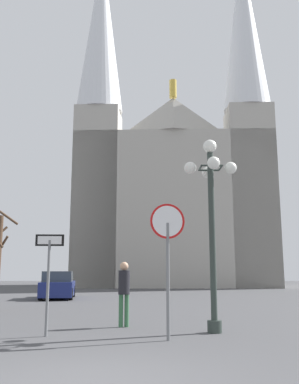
{
  "coord_description": "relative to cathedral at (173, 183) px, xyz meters",
  "views": [
    {
      "loc": [
        0.9,
        -6.16,
        1.52
      ],
      "look_at": [
        1.13,
        19.01,
        6.18
      ],
      "focal_mm": 39.89,
      "sensor_mm": 36.0,
      "label": 1
    }
  ],
  "objects": [
    {
      "name": "pedestrian_walking",
      "position": [
        -3.41,
        -30.75,
        -9.37
      ],
      "size": [
        0.32,
        0.32,
        1.77
      ],
      "color": "#33663F",
      "rests_on": "ground"
    },
    {
      "name": "one_way_arrow_sign",
      "position": [
        -5.15,
        -32.45,
        -8.89
      ],
      "size": [
        0.69,
        0.07,
        2.4
      ],
      "color": "slate",
      "rests_on": "ground"
    },
    {
      "name": "cathedral",
      "position": [
        0.0,
        0.0,
        0.0
      ],
      "size": [
        19.47,
        13.74,
        36.04
      ],
      "color": "#ADA89E",
      "rests_on": "ground"
    },
    {
      "name": "parked_car_near_navy",
      "position": [
        -7.69,
        -18.56,
        -9.75
      ],
      "size": [
        2.22,
        4.45,
        1.49
      ],
      "color": "navy",
      "rests_on": "ground"
    },
    {
      "name": "street_lamp",
      "position": [
        -1.08,
        -31.89,
        -7.26
      ],
      "size": [
        1.4,
        1.4,
        5.0
      ],
      "color": "#2D3833",
      "rests_on": "ground"
    },
    {
      "name": "stop_sign",
      "position": [
        -2.3,
        -33.08,
        -8.29
      ],
      "size": [
        0.81,
        0.19,
        3.06
      ],
      "color": "slate",
      "rests_on": "ground"
    }
  ]
}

